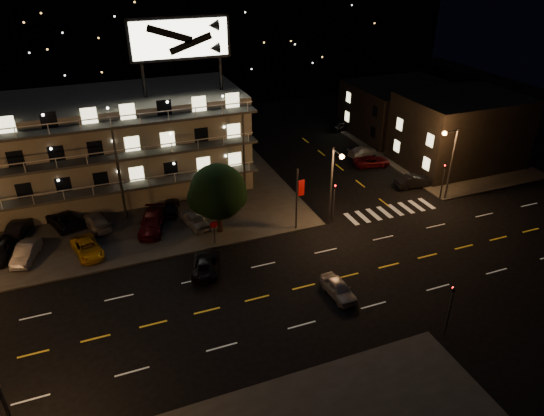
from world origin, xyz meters
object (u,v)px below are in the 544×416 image
object	(u,v)px
tree	(218,193)
lot_car_2	(87,248)
lot_car_7	(96,221)
side_car_0	(414,181)
lot_car_4	(195,220)
road_car_west	(206,263)
road_car_east	(338,289)

from	to	relation	value
tree	lot_car_2	xyz separation A→B (m)	(-11.88, 0.50, -3.44)
tree	lot_car_7	distance (m)	12.43
lot_car_7	side_car_0	bearing A→B (deg)	157.37
tree	lot_car_4	bearing A→B (deg)	137.30
tree	lot_car_2	size ratio (longest dim) A/B	1.54
side_car_0	road_car_west	xyz separation A→B (m)	(-25.90, -6.94, -0.08)
road_car_east	lot_car_2	bearing A→B (deg)	140.90
side_car_0	tree	bearing A→B (deg)	99.45
lot_car_4	road_car_west	xyz separation A→B (m)	(-0.81, -7.14, -0.18)
lot_car_2	side_car_0	bearing A→B (deg)	-11.18
tree	lot_car_2	world-z (taller)	tree
lot_car_2	road_car_west	world-z (taller)	lot_car_2
tree	side_car_0	size ratio (longest dim) A/B	1.57
lot_car_2	road_car_east	bearing A→B (deg)	-48.78
tree	lot_car_7	xyz separation A→B (m)	(-10.85, 5.01, -3.40)
tree	lot_car_7	bearing A→B (deg)	155.21
side_car_0	road_car_east	bearing A→B (deg)	134.88
tree	road_car_east	size ratio (longest dim) A/B	1.78
lot_car_7	side_car_0	xyz separation A→B (m)	(34.02, -3.44, -0.08)
side_car_0	lot_car_2	bearing A→B (deg)	97.32
lot_car_7	road_car_west	world-z (taller)	lot_car_7
tree	lot_car_7	world-z (taller)	tree
road_car_east	lot_car_7	bearing A→B (deg)	130.80
lot_car_2	side_car_0	size ratio (longest dim) A/B	1.02
tree	road_car_west	distance (m)	7.00
side_car_0	road_car_east	xyz separation A→B (m)	(-17.12, -14.02, -0.06)
tree	lot_car_4	xyz separation A→B (m)	(-1.93, 1.78, -3.38)
lot_car_4	lot_car_7	size ratio (longest dim) A/B	0.88
tree	road_car_west	size ratio (longest dim) A/B	1.49
road_car_east	tree	bearing A→B (deg)	112.65
lot_car_2	side_car_0	distance (m)	35.06
tree	side_car_0	bearing A→B (deg)	3.89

